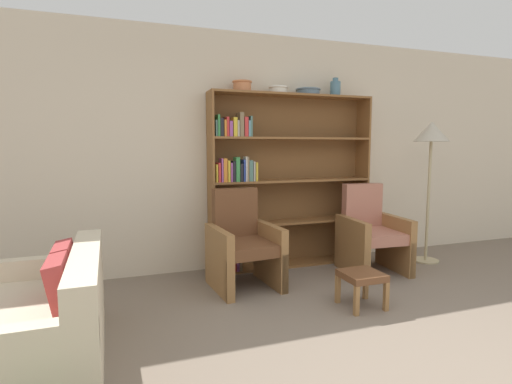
{
  "coord_description": "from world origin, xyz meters",
  "views": [
    {
      "loc": [
        -1.83,
        -1.83,
        1.44
      ],
      "look_at": [
        -0.38,
        2.24,
        0.95
      ],
      "focal_mm": 28.0,
      "sensor_mm": 36.0,
      "label": 1
    }
  ],
  "objects_px": {
    "armchair_leather": "(243,245)",
    "floor_lamp": "(431,140)",
    "armchair_cushioned": "(371,234)",
    "bowl_brass": "(242,86)",
    "bowl_cream": "(278,89)",
    "bowl_slate": "(308,91)",
    "footstool": "(362,279)",
    "vase_tall": "(335,88)",
    "couch": "(44,325)",
    "bookshelf": "(277,182)"
  },
  "relations": [
    {
      "from": "vase_tall",
      "to": "armchair_cushioned",
      "type": "relative_size",
      "value": 0.22
    },
    {
      "from": "bowl_cream",
      "to": "footstool",
      "type": "relative_size",
      "value": 0.65
    },
    {
      "from": "couch",
      "to": "armchair_leather",
      "type": "relative_size",
      "value": 1.48
    },
    {
      "from": "bowl_slate",
      "to": "bowl_brass",
      "type": "bearing_deg",
      "value": -180.0
    },
    {
      "from": "couch",
      "to": "footstool",
      "type": "distance_m",
      "value": 2.54
    },
    {
      "from": "armchair_cushioned",
      "to": "footstool",
      "type": "relative_size",
      "value": 2.91
    },
    {
      "from": "bookshelf",
      "to": "floor_lamp",
      "type": "distance_m",
      "value": 1.97
    },
    {
      "from": "vase_tall",
      "to": "armchair_leather",
      "type": "bearing_deg",
      "value": -159.0
    },
    {
      "from": "bookshelf",
      "to": "bowl_cream",
      "type": "height_order",
      "value": "bowl_cream"
    },
    {
      "from": "bowl_brass",
      "to": "floor_lamp",
      "type": "height_order",
      "value": "bowl_brass"
    },
    {
      "from": "armchair_cushioned",
      "to": "footstool",
      "type": "bearing_deg",
      "value": 54.76
    },
    {
      "from": "bowl_cream",
      "to": "bookshelf",
      "type": "bearing_deg",
      "value": 82.15
    },
    {
      "from": "armchair_leather",
      "to": "bowl_brass",
      "type": "bearing_deg",
      "value": -112.15
    },
    {
      "from": "vase_tall",
      "to": "bowl_slate",
      "type": "bearing_deg",
      "value": 180.0
    },
    {
      "from": "bowl_brass",
      "to": "armchair_leather",
      "type": "distance_m",
      "value": 1.78
    },
    {
      "from": "couch",
      "to": "footstool",
      "type": "relative_size",
      "value": 4.3
    },
    {
      "from": "armchair_leather",
      "to": "footstool",
      "type": "xyz_separation_m",
      "value": [
        0.84,
        -0.88,
        -0.17
      ]
    },
    {
      "from": "bowl_slate",
      "to": "vase_tall",
      "type": "height_order",
      "value": "vase_tall"
    },
    {
      "from": "bowl_cream",
      "to": "armchair_leather",
      "type": "height_order",
      "value": "bowl_cream"
    },
    {
      "from": "bowl_brass",
      "to": "couch",
      "type": "xyz_separation_m",
      "value": [
        -1.86,
        -1.54,
        -1.84
      ]
    },
    {
      "from": "couch",
      "to": "floor_lamp",
      "type": "height_order",
      "value": "floor_lamp"
    },
    {
      "from": "couch",
      "to": "armchair_leather",
      "type": "height_order",
      "value": "armchair_leather"
    },
    {
      "from": "floor_lamp",
      "to": "armchair_leather",
      "type": "bearing_deg",
      "value": -177.88
    },
    {
      "from": "bowl_brass",
      "to": "footstool",
      "type": "distance_m",
      "value": 2.43
    },
    {
      "from": "bowl_slate",
      "to": "armchair_cushioned",
      "type": "distance_m",
      "value": 1.84
    },
    {
      "from": "bowl_brass",
      "to": "vase_tall",
      "type": "distance_m",
      "value": 1.19
    },
    {
      "from": "bookshelf",
      "to": "footstool",
      "type": "bearing_deg",
      "value": -80.67
    },
    {
      "from": "bowl_cream",
      "to": "footstool",
      "type": "distance_m",
      "value": 2.32
    },
    {
      "from": "couch",
      "to": "armchair_cushioned",
      "type": "xyz_separation_m",
      "value": [
        3.26,
        1.02,
        0.15
      ]
    },
    {
      "from": "armchair_leather",
      "to": "couch",
      "type": "bearing_deg",
      "value": 26.5
    },
    {
      "from": "bookshelf",
      "to": "vase_tall",
      "type": "relative_size",
      "value": 9.41
    },
    {
      "from": "vase_tall",
      "to": "footstool",
      "type": "xyz_separation_m",
      "value": [
        -0.51,
        -1.4,
        -1.89
      ]
    },
    {
      "from": "vase_tall",
      "to": "footstool",
      "type": "relative_size",
      "value": 0.63
    },
    {
      "from": "bowl_slate",
      "to": "armchair_leather",
      "type": "height_order",
      "value": "bowl_slate"
    },
    {
      "from": "bowl_slate",
      "to": "armchair_cushioned",
      "type": "bearing_deg",
      "value": -42.03
    },
    {
      "from": "bowl_brass",
      "to": "couch",
      "type": "bearing_deg",
      "value": -140.3
    },
    {
      "from": "bookshelf",
      "to": "bowl_cream",
      "type": "distance_m",
      "value": 1.08
    },
    {
      "from": "footstool",
      "to": "couch",
      "type": "bearing_deg",
      "value": -176.82
    },
    {
      "from": "armchair_leather",
      "to": "floor_lamp",
      "type": "relative_size",
      "value": 0.57
    },
    {
      "from": "bowl_cream",
      "to": "bowl_slate",
      "type": "distance_m",
      "value": 0.38
    },
    {
      "from": "vase_tall",
      "to": "armchair_leather",
      "type": "relative_size",
      "value": 0.22
    },
    {
      "from": "armchair_cushioned",
      "to": "bowl_brass",
      "type": "bearing_deg",
      "value": -16.22
    },
    {
      "from": "footstool",
      "to": "armchair_leather",
      "type": "bearing_deg",
      "value": 133.68
    },
    {
      "from": "armchair_cushioned",
      "to": "vase_tall",
      "type": "bearing_deg",
      "value": -63.88
    },
    {
      "from": "vase_tall",
      "to": "couch",
      "type": "bearing_deg",
      "value": -153.16
    },
    {
      "from": "armchair_leather",
      "to": "armchair_cushioned",
      "type": "xyz_separation_m",
      "value": [
        1.56,
        0.0,
        0.0
      ]
    },
    {
      "from": "couch",
      "to": "floor_lamp",
      "type": "xyz_separation_m",
      "value": [
        4.15,
        1.11,
        1.25
      ]
    },
    {
      "from": "bowl_brass",
      "to": "couch",
      "type": "distance_m",
      "value": 3.04
    },
    {
      "from": "bowl_brass",
      "to": "floor_lamp",
      "type": "bearing_deg",
      "value": -10.58
    },
    {
      "from": "vase_tall",
      "to": "armchair_cushioned",
      "type": "height_order",
      "value": "vase_tall"
    }
  ]
}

